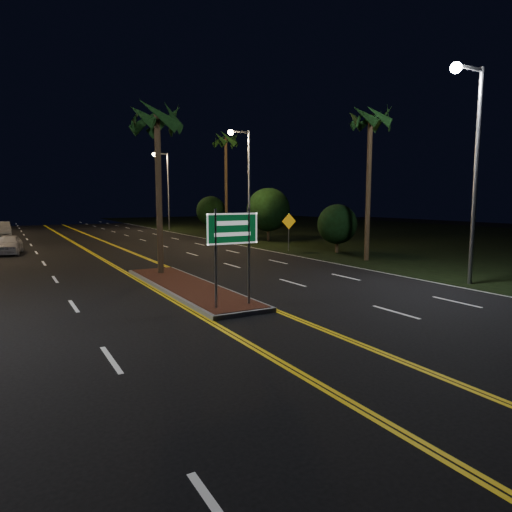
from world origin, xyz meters
TOP-DOWN VIEW (x-y plane):
  - ground at (0.00, 0.00)m, footprint 120.00×120.00m
  - grass_right at (30.00, 25.00)m, footprint 40.00×110.00m
  - median_island at (0.00, 7.00)m, footprint 2.25×10.25m
  - highway_sign at (0.00, 2.80)m, footprint 1.80×0.08m
  - streetlight_right_near at (10.61, 2.00)m, footprint 1.91×0.44m
  - streetlight_right_mid at (10.61, 22.00)m, footprint 1.91×0.44m
  - streetlight_right_far at (10.61, 42.00)m, footprint 1.91×0.44m
  - palm_median at (0.00, 10.50)m, footprint 2.40×2.40m
  - palm_right_near at (12.50, 10.00)m, footprint 2.40×2.40m
  - palm_right_far at (12.80, 30.00)m, footprint 2.40×2.40m
  - shrub_near at (13.50, 14.00)m, footprint 2.70×2.70m
  - shrub_mid at (14.00, 24.00)m, footprint 3.78×3.78m
  - shrub_far at (13.80, 36.00)m, footprint 3.24×3.24m
  - car_near at (-6.16, 23.96)m, footprint 2.58×4.80m
  - car_far at (-6.48, 40.39)m, footprint 2.35×5.14m
  - warning_sign at (11.23, 16.54)m, footprint 1.11×0.09m

SIDE VIEW (x-z plane):
  - ground at x=0.00m, z-range 0.00..0.00m
  - grass_right at x=30.00m, z-range 0.00..0.01m
  - median_island at x=0.00m, z-range 0.00..0.17m
  - car_near at x=-6.16m, z-range 0.00..1.52m
  - car_far at x=-6.48m, z-range 0.00..1.69m
  - warning_sign at x=11.23m, z-range 0.41..3.06m
  - shrub_near at x=13.50m, z-range 0.30..3.60m
  - shrub_far at x=13.80m, z-range 0.36..4.32m
  - highway_sign at x=0.00m, z-range 0.80..4.00m
  - shrub_mid at x=14.00m, z-range 0.42..5.04m
  - streetlight_right_near at x=10.61m, z-range 1.16..10.16m
  - streetlight_right_mid at x=10.61m, z-range 1.16..10.16m
  - streetlight_right_far at x=10.61m, z-range 1.16..10.16m
  - palm_median at x=0.00m, z-range 3.13..11.43m
  - palm_right_near at x=12.50m, z-range 3.56..12.86m
  - palm_right_far at x=12.80m, z-range 3.99..14.29m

